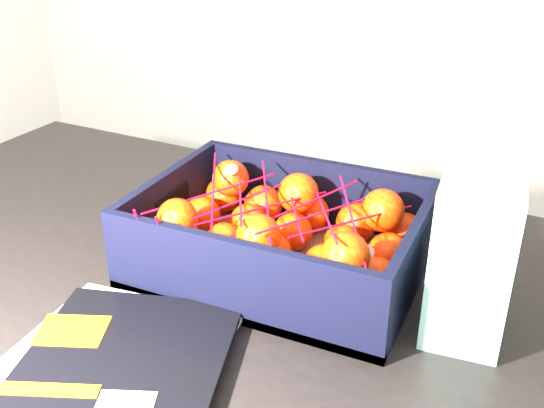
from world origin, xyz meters
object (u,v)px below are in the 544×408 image
at_px(produce_crate, 282,246).
at_px(retail_carton, 473,255).
at_px(magazine_stack, 101,376).
at_px(table, 182,339).

relative_size(produce_crate, retail_carton, 1.89).
distance_m(magazine_stack, retail_carton, 0.42).
height_order(table, retail_carton, retail_carton).
height_order(magazine_stack, produce_crate, produce_crate).
distance_m(magazine_stack, produce_crate, 0.29).
height_order(produce_crate, retail_carton, retail_carton).
relative_size(magazine_stack, retail_carton, 1.72).
distance_m(table, magazine_stack, 0.23).
xyz_separation_m(table, retail_carton, (0.35, 0.06, 0.19)).
bearing_deg(produce_crate, magazine_stack, -105.68).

